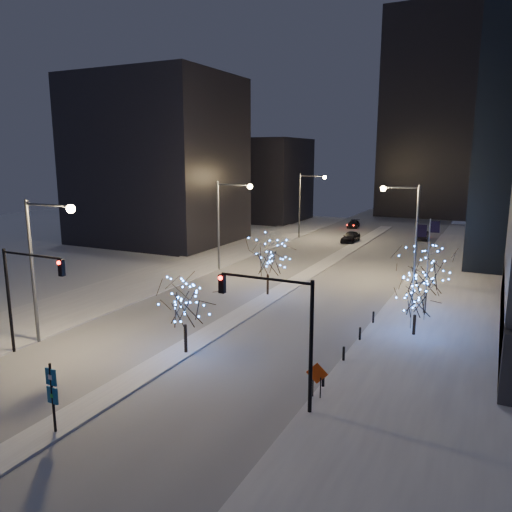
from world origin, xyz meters
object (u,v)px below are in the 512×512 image
Objects in this scene: street_lamp_w_near at (42,252)px; construction_sign at (317,377)px; car_near at (351,237)px; car_far at (353,224)px; wayfinding_sign at (52,391)px; car_mid at (423,235)px; traffic_signal_east at (282,320)px; street_lamp_w_mid at (227,214)px; holiday_tree_plaza_near at (416,298)px; holiday_tree_median_near at (185,304)px; traffic_signal_west at (24,285)px; holiday_tree_median_far at (268,257)px; street_lamp_east at (408,221)px; street_lamp_w_far at (306,197)px; holiday_tree_plaza_far at (427,270)px.

street_lamp_w_near is 5.08× the size of construction_sign.
street_lamp_w_near is 50.32m from car_near.
wayfinding_sign is (5.65, -72.62, 1.52)m from car_far.
traffic_signal_east is at bearing 90.16° from car_mid.
street_lamp_w_mid reaches higher than holiday_tree_plaza_near.
car_near is 46.82m from holiday_tree_median_near.
traffic_signal_west is at bearing -95.86° from car_near.
traffic_signal_west is 1.97× the size of wayfinding_sign.
street_lamp_w_near reaches higher than traffic_signal_west.
traffic_signal_east is at bearing -63.23° from holiday_tree_median_far.
car_far is (3.71, 39.62, -5.84)m from street_lamp_w_mid.
holiday_tree_median_far is (-10.58, -10.30, -2.79)m from street_lamp_east.
holiday_tree_median_near is at bearing 90.89° from wayfinding_sign.
street_lamp_east is 5.08× the size of construction_sign.
car_far is (3.71, 14.62, -5.84)m from street_lamp_w_far.
traffic_signal_west is 61.05m from car_mid.
street_lamp_w_far is 1.00× the size of street_lamp_east.
holiday_tree_median_far is 2.79× the size of construction_sign.
traffic_signal_east is 1.97× the size of wayfinding_sign.
construction_sign is at bearing 7.94° from traffic_signal_west.
street_lamp_w_far is 2.20× the size of car_far.
traffic_signal_east reaches higher than holiday_tree_median_far.
traffic_signal_west is 1.67× the size of car_mid.
street_lamp_east is 15.02m from holiday_tree_median_far.
street_lamp_w_far is at bearing 177.55° from car_near.
street_lamp_w_mid is 5.08× the size of construction_sign.
street_lamp_w_far is at bearing 125.15° from holiday_tree_plaza_far.
street_lamp_east is (19.02, 3.00, -0.05)m from street_lamp_w_mid.
holiday_tree_plaza_far is at bearing 39.30° from street_lamp_w_near.
street_lamp_east is 29.31m from car_mid.
street_lamp_east is 2.02× the size of holiday_tree_median_near.
street_lamp_east is 2.81× the size of wayfinding_sign.
street_lamp_w_mid reaches higher than construction_sign.
street_lamp_w_mid and street_lamp_w_far have the same top height.
street_lamp_w_near reaches higher than holiday_tree_median_far.
street_lamp_w_near reaches higher than holiday_tree_plaza_near.
car_mid reaches higher than car_far.
holiday_tree_plaza_far is at bearing 42.89° from traffic_signal_west.
car_near is 11.89m from car_mid.
street_lamp_w_near is at bearing 103.96° from traffic_signal_west.
street_lamp_w_near is at bearing 72.58° from car_mid.
construction_sign is at bearing -68.72° from street_lamp_w_far.
holiday_tree_plaza_near is (3.35, -15.25, -3.57)m from street_lamp_east.
street_lamp_w_far is at bearing 101.29° from holiday_tree_median_near.
traffic_signal_east is at bearing -70.68° from street_lamp_w_far.
street_lamp_w_near is 26.00m from holiday_tree_plaza_near.
traffic_signal_west is 26.45m from holiday_tree_plaza_near.
traffic_signal_west is at bearing -152.03° from holiday_tree_median_near.
street_lamp_w_mid reaches higher than car_near.
traffic_signal_west is at bearing -76.04° from street_lamp_w_near.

